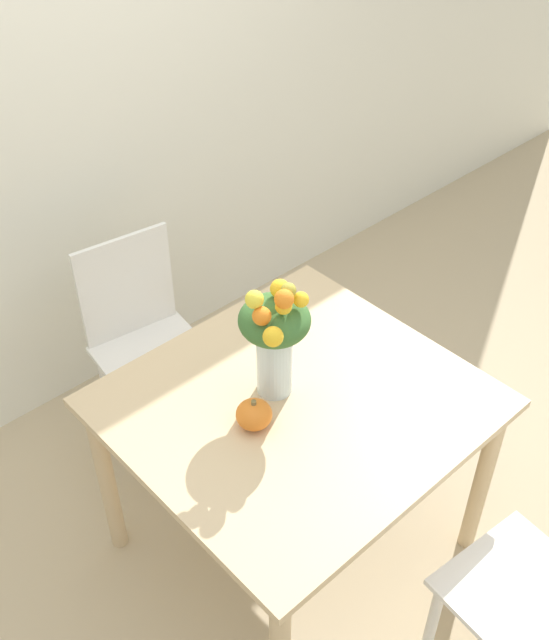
% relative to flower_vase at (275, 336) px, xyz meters
% --- Properties ---
extents(ground_plane, '(12.00, 12.00, 0.00)m').
position_rel_flower_vase_xyz_m(ground_plane, '(0.02, -0.08, -1.01)').
color(ground_plane, tan).
extents(wall_back, '(8.00, 0.06, 2.70)m').
position_rel_flower_vase_xyz_m(wall_back, '(0.02, 1.26, 0.34)').
color(wall_back, silver).
rests_on(wall_back, ground_plane).
extents(dining_table, '(1.10, 1.02, 0.77)m').
position_rel_flower_vase_xyz_m(dining_table, '(0.02, -0.08, -0.34)').
color(dining_table, '#D1B284').
rests_on(dining_table, ground_plane).
extents(flower_vase, '(0.23, 0.23, 0.44)m').
position_rel_flower_vase_xyz_m(flower_vase, '(0.00, 0.00, 0.00)').
color(flower_vase, silver).
rests_on(flower_vase, dining_table).
extents(pumpkin, '(0.11, 0.11, 0.10)m').
position_rel_flower_vase_xyz_m(pumpkin, '(-0.15, -0.07, -0.19)').
color(pumpkin, orange).
rests_on(pumpkin, dining_table).
extents(dining_chair_near_window, '(0.47, 0.47, 0.93)m').
position_rel_flower_vase_xyz_m(dining_chair_near_window, '(-0.01, 0.76, -0.52)').
color(dining_chair_near_window, white).
rests_on(dining_chair_near_window, ground_plane).
extents(dining_chair_far_side, '(0.46, 0.46, 0.93)m').
position_rel_flower_vase_xyz_m(dining_chair_far_side, '(0.17, -0.97, -0.52)').
color(dining_chair_far_side, white).
rests_on(dining_chair_far_side, ground_plane).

